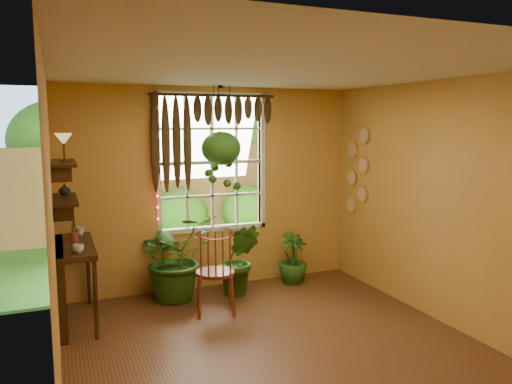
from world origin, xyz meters
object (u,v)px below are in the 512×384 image
at_px(potted_plant_mid, 239,259).
at_px(hanging_basket, 221,151).
at_px(counter_ledge, 66,276).
at_px(potted_plant_left, 176,257).
at_px(windsor_chair, 215,284).

bearing_deg(potted_plant_mid, hanging_basket, 124.11).
distance_m(counter_ledge, potted_plant_mid, 2.11).
bearing_deg(counter_ledge, hanging_basket, 11.19).
relative_size(potted_plant_left, hanging_basket, 0.80).
xyz_separation_m(windsor_chair, hanging_basket, (0.32, 0.70, 1.52)).
height_order(windsor_chair, potted_plant_mid, windsor_chair).
xyz_separation_m(counter_ledge, hanging_basket, (1.95, 0.39, 1.32)).
height_order(counter_ledge, potted_plant_left, potted_plant_left).
xyz_separation_m(windsor_chair, potted_plant_mid, (0.47, 0.47, 0.12)).
bearing_deg(potted_plant_left, potted_plant_mid, -12.58).
distance_m(counter_ledge, hanging_basket, 2.38).
bearing_deg(windsor_chair, hanging_basket, 80.20).
relative_size(counter_ledge, windsor_chair, 0.98).
distance_m(potted_plant_left, potted_plant_mid, 0.81).
bearing_deg(potted_plant_left, counter_ledge, -165.84).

